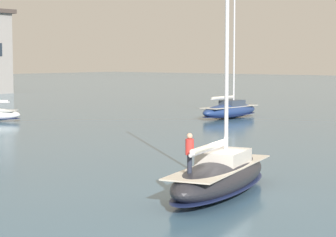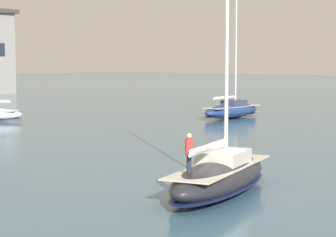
% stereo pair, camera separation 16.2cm
% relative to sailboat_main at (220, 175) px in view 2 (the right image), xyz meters
% --- Properties ---
extents(ground_plane, '(400.00, 400.00, 0.00)m').
position_rel_sailboat_main_xyz_m(ground_plane, '(-0.02, -0.01, -0.87)').
color(ground_plane, '#42667F').
extents(sailboat_main, '(9.62, 4.80, 12.74)m').
position_rel_sailboat_main_xyz_m(sailboat_main, '(0.00, 0.00, 0.00)').
color(sailboat_main, '#232328').
rests_on(sailboat_main, ground).
extents(sailboat_moored_near_marina, '(8.74, 2.52, 11.99)m').
position_rel_sailboat_main_xyz_m(sailboat_moored_near_marina, '(31.71, 20.80, -0.05)').
color(sailboat_moored_near_marina, navy).
rests_on(sailboat_moored_near_marina, ground).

